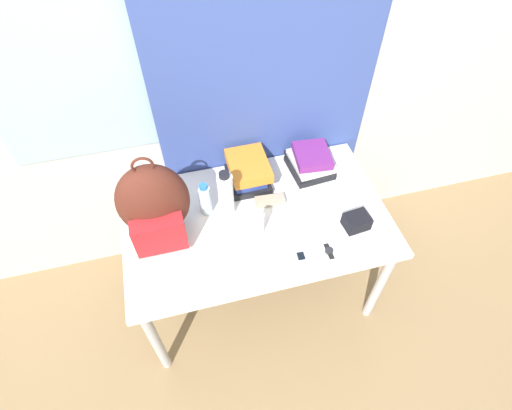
% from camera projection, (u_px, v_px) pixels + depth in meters
% --- Properties ---
extents(ground_plane, '(12.00, 12.00, 0.00)m').
position_uv_depth(ground_plane, '(274.00, 346.00, 2.28)').
color(ground_plane, '#8C704C').
extents(wall_back, '(6.00, 0.06, 2.50)m').
position_uv_depth(wall_back, '(229.00, 66.00, 1.85)').
color(wall_back, beige).
rests_on(wall_back, ground_plane).
extents(curtain_blue, '(1.11, 0.04, 2.50)m').
position_uv_depth(curtain_blue, '(267.00, 68.00, 1.85)').
color(curtain_blue, '#384C93').
rests_on(curtain_blue, ground_plane).
extents(desk, '(1.31, 0.79, 0.70)m').
position_uv_depth(desk, '(256.00, 227.00, 2.04)').
color(desk, silver).
rests_on(desk, ground_plane).
extents(backpack, '(0.33, 0.28, 0.48)m').
position_uv_depth(backpack, '(154.00, 205.00, 1.78)').
color(backpack, '#512319').
rests_on(backpack, desk).
extents(book_stack_left, '(0.22, 0.25, 0.15)m').
position_uv_depth(book_stack_left, '(248.00, 172.00, 2.08)').
color(book_stack_left, black).
rests_on(book_stack_left, desk).
extents(book_stack_center, '(0.23, 0.25, 0.13)m').
position_uv_depth(book_stack_center, '(311.00, 162.00, 2.15)').
color(book_stack_center, black).
rests_on(book_stack_center, desk).
extents(water_bottle, '(0.06, 0.06, 0.19)m').
position_uv_depth(water_bottle, '(205.00, 199.00, 1.94)').
color(water_bottle, silver).
rests_on(water_bottle, desk).
extents(sports_bottle, '(0.08, 0.08, 0.28)m').
position_uv_depth(sports_bottle, '(226.00, 195.00, 1.90)').
color(sports_bottle, white).
rests_on(sports_bottle, desk).
extents(sunscreen_bottle, '(0.05, 0.05, 0.16)m').
position_uv_depth(sunscreen_bottle, '(259.00, 223.00, 1.87)').
color(sunscreen_bottle, white).
rests_on(sunscreen_bottle, desk).
extents(cell_phone, '(0.05, 0.09, 0.02)m').
position_uv_depth(cell_phone, '(301.00, 257.00, 1.83)').
color(cell_phone, '#B7BCC6').
rests_on(cell_phone, desk).
extents(sunglasses_case, '(0.15, 0.07, 0.04)m').
position_uv_depth(sunglasses_case, '(270.00, 201.00, 2.03)').
color(sunglasses_case, gray).
rests_on(sunglasses_case, desk).
extents(camera_pouch, '(0.13, 0.11, 0.07)m').
position_uv_depth(camera_pouch, '(357.00, 221.00, 1.92)').
color(camera_pouch, black).
rests_on(camera_pouch, desk).
extents(wristwatch, '(0.04, 0.09, 0.01)m').
position_uv_depth(wristwatch, '(329.00, 251.00, 1.85)').
color(wristwatch, black).
rests_on(wristwatch, desk).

